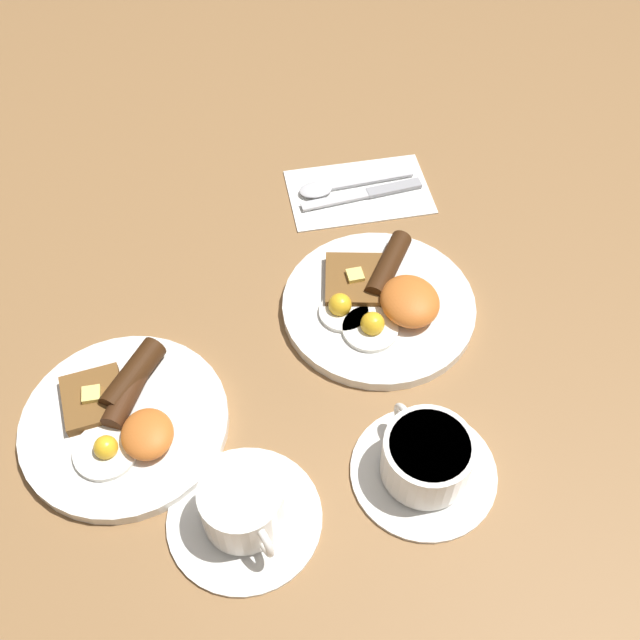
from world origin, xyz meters
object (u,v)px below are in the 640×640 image
(knife, at_px, (369,193))
(spoon, at_px, (328,188))
(breakfast_plate_near, at_px, (381,302))
(teacup_near, at_px, (426,460))
(teacup_far, at_px, (243,509))
(breakfast_plate_far, at_px, (125,419))

(knife, relative_size, spoon, 1.05)
(breakfast_plate_near, relative_size, knife, 1.36)
(knife, xyz_separation_m, spoon, (0.02, 0.05, 0.00))
(teacup_near, xyz_separation_m, spoon, (0.45, -0.02, -0.02))
(teacup_far, xyz_separation_m, knife, (0.43, -0.27, -0.02))
(teacup_near, bearing_deg, knife, -9.71)
(teacup_near, bearing_deg, breakfast_plate_near, -6.31)
(breakfast_plate_near, distance_m, breakfast_plate_far, 0.34)
(teacup_near, xyz_separation_m, teacup_far, (-0.00, 0.20, -0.00))
(breakfast_plate_near, height_order, knife, breakfast_plate_near)
(teacup_near, height_order, spoon, teacup_near)
(breakfast_plate_near, xyz_separation_m, spoon, (0.22, 0.01, -0.01))
(breakfast_plate_near, bearing_deg, teacup_near, 173.69)
(teacup_near, distance_m, spoon, 0.45)
(teacup_far, bearing_deg, spoon, -25.55)
(teacup_near, bearing_deg, spoon, -2.48)
(breakfast_plate_far, distance_m, teacup_far, 0.18)
(breakfast_plate_near, relative_size, spoon, 1.43)
(breakfast_plate_far, height_order, teacup_near, teacup_near)
(teacup_far, relative_size, spoon, 0.95)
(teacup_near, bearing_deg, breakfast_plate_far, 64.63)
(teacup_near, distance_m, knife, 0.43)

